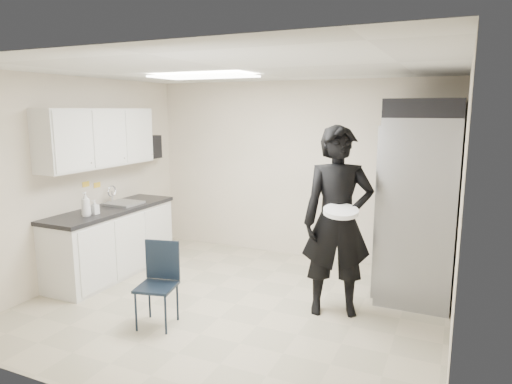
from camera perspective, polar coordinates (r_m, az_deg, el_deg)
The scene contains 21 objects.
floor at distance 5.36m, azimuth -2.55°, elevation -13.81°, with size 4.50×4.50×0.00m, color #B2A68C.
ceiling at distance 4.91m, azimuth -2.80°, elevation 15.09°, with size 4.50×4.50×0.00m, color silver.
back_wall at distance 6.80m, azimuth 5.00°, elevation 2.75°, with size 4.50×4.50×0.00m, color beige.
left_wall at distance 6.31m, azimuth -21.21°, elevation 1.50°, with size 4.00×4.00×0.00m, color beige.
right_wall at distance 4.45m, azimuth 24.14°, elevation -2.14°, with size 4.00×4.00×0.00m, color beige.
ceiling_panel at distance 5.55m, azimuth -6.55°, elevation 14.18°, with size 1.20×0.60×0.02m, color white.
lower_counter at distance 6.43m, azimuth -17.54°, elevation -6.08°, with size 0.60×1.90×0.86m, color silver.
countertop at distance 6.32m, azimuth -17.77°, elevation -2.11°, with size 0.64×1.95×0.05m, color black.
sink at distance 6.49m, azimuth -16.16°, elevation -1.84°, with size 0.42×0.40×0.14m, color gray.
faucet at distance 6.59m, azimuth -17.55°, elevation -0.40°, with size 0.02×0.02×0.24m, color silver.
upper_cabinets at distance 6.28m, azimuth -19.09°, elevation 6.42°, with size 0.35×1.80×0.75m, color silver.
towel_dispenser at distance 7.21m, azimuth -13.10°, elevation 5.51°, with size 0.22×0.30×0.35m, color black.
notice_sticker_left at distance 6.39m, azimuth -20.49°, elevation 0.92°, with size 0.00×0.12×0.07m, color yellow.
notice_sticker_right at distance 6.53m, azimuth -19.24°, elevation 0.84°, with size 0.00×0.12×0.07m, color yellow.
commercial_fridge at distance 5.76m, azimuth 19.91°, elevation -1.72°, with size 0.80×1.35×2.10m, color gray.
fridge_compressor at distance 5.65m, azimuth 20.63°, elevation 9.77°, with size 0.80×1.35×0.20m, color black.
folding_chair at distance 4.82m, azimuth -12.34°, elevation -11.52°, with size 0.37×0.37×0.83m, color black.
man_tuxedo at distance 4.91m, azimuth 10.15°, elevation -3.68°, with size 0.74×0.50×2.03m, color black.
bucket_lid at distance 4.63m, azimuth 10.56°, elevation -2.39°, with size 0.35×0.35×0.04m, color white.
soap_bottle_a at distance 5.88m, azimuth -20.51°, elevation -1.43°, with size 0.12×0.12×0.30m, color white.
soap_bottle_b at distance 5.98m, azimuth -19.51°, elevation -1.78°, with size 0.08×0.08×0.18m, color #B5B5C2.
Camera 1 is at (2.22, -4.36, 2.19)m, focal length 32.00 mm.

